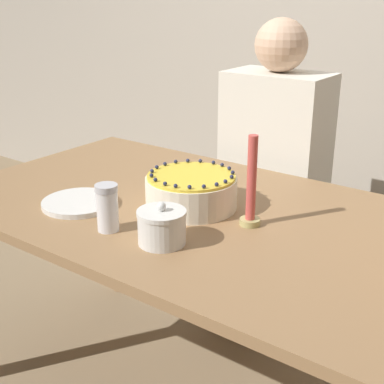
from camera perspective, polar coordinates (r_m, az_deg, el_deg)
wall_behind at (r=2.76m, az=18.35°, el=18.75°), size 8.00×0.05×2.60m
dining_table at (r=1.68m, az=-0.23°, el=-4.91°), size 1.54×0.90×0.73m
cake at (r=1.61m, az=0.00°, el=0.13°), size 0.28×0.28×0.11m
sugar_bowl at (r=1.39m, az=-3.25°, el=-3.71°), size 0.13×0.13×0.12m
sugar_shaker at (r=1.47m, az=-9.02°, el=-1.64°), size 0.06×0.06×0.13m
plate_stack at (r=1.68m, az=-11.95°, el=-1.12°), size 0.23×0.23×0.02m
candle at (r=1.48m, az=6.33°, el=0.21°), size 0.06×0.06×0.26m
person_man_blue_shirt at (r=2.24m, az=8.58°, el=-0.43°), size 0.40×0.34×1.26m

